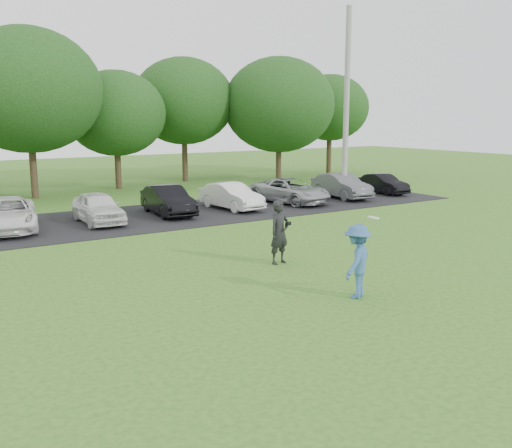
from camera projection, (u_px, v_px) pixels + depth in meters
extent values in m
plane|color=#32631C|center=(339.00, 304.00, 12.97)|extent=(100.00, 100.00, 0.00)
cube|color=black|center=(132.00, 218.00, 23.69)|extent=(32.00, 6.50, 0.03)
cylinder|color=#9B9A96|center=(346.00, 105.00, 28.66)|extent=(0.28, 0.28, 9.52)
imported|color=#36649A|center=(357.00, 261.00, 13.31)|extent=(1.31, 1.13, 1.76)
cylinder|color=white|center=(373.00, 218.00, 12.99)|extent=(0.27, 0.27, 0.08)
imported|color=black|center=(279.00, 232.00, 16.38)|extent=(0.74, 0.55, 1.84)
cube|color=black|center=(288.00, 223.00, 16.28)|extent=(0.15, 0.12, 0.10)
imported|color=white|center=(7.00, 214.00, 21.04)|extent=(2.72, 4.62, 1.21)
imported|color=silver|center=(98.00, 208.00, 22.55)|extent=(1.55, 3.62, 1.22)
imported|color=black|center=(168.00, 200.00, 24.43)|extent=(1.58, 3.85, 1.24)
imported|color=silver|center=(231.00, 196.00, 25.92)|extent=(1.61, 3.70, 1.18)
imported|color=#A3A6AA|center=(290.00, 191.00, 27.74)|extent=(2.63, 4.52, 1.18)
imported|color=#54565B|center=(341.00, 186.00, 29.43)|extent=(1.64, 3.92, 1.26)
imported|color=black|center=(383.00, 184.00, 31.17)|extent=(1.35, 3.28, 1.06)
cylinder|color=#38281C|center=(34.00, 172.00, 29.46)|extent=(0.36, 0.36, 2.70)
ellipsoid|color=#214C19|center=(28.00, 90.00, 28.69)|extent=(7.42, 7.42, 6.31)
cylinder|color=#38281C|center=(118.00, 170.00, 33.33)|extent=(0.36, 0.36, 2.20)
ellipsoid|color=#214C19|center=(116.00, 113.00, 32.72)|extent=(5.76, 5.76, 4.90)
cylinder|color=#38281C|center=(185.00, 160.00, 37.11)|extent=(0.36, 0.36, 2.70)
ellipsoid|color=#214C19|center=(183.00, 101.00, 36.40)|extent=(6.50, 6.50, 5.53)
cylinder|color=#38281C|center=(279.00, 164.00, 37.78)|extent=(0.36, 0.36, 2.20)
ellipsoid|color=#214C19|center=(279.00, 105.00, 37.07)|extent=(7.24, 7.24, 6.15)
cylinder|color=#38281C|center=(329.00, 155.00, 41.83)|extent=(0.36, 0.36, 2.70)
ellipsoid|color=#214C19|center=(330.00, 108.00, 41.18)|extent=(5.58, 5.58, 4.74)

